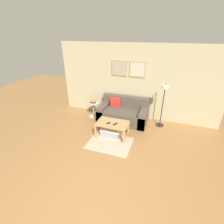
{
  "coord_description": "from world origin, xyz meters",
  "views": [
    {
      "loc": [
        1.01,
        -1.62,
        2.83
      ],
      "look_at": [
        -0.32,
        2.18,
        0.85
      ],
      "focal_mm": 26.0,
      "sensor_mm": 36.0,
      "label": 1
    }
  ],
  "objects_px": {
    "floor_lamp": "(163,99)",
    "side_table": "(93,108)",
    "remote_control": "(115,124)",
    "book_stack": "(93,102)",
    "cell_phone": "(108,123)",
    "storage_bin": "(111,132)",
    "coffee_table": "(112,125)",
    "couch": "(123,113)"
  },
  "relations": [
    {
      "from": "couch",
      "to": "coffee_table",
      "type": "height_order",
      "value": "couch"
    },
    {
      "from": "couch",
      "to": "cell_phone",
      "type": "height_order",
      "value": "couch"
    },
    {
      "from": "book_stack",
      "to": "coffee_table",
      "type": "bearing_deg",
      "value": -41.24
    },
    {
      "from": "coffee_table",
      "to": "cell_phone",
      "type": "bearing_deg",
      "value": -153.12
    },
    {
      "from": "book_stack",
      "to": "remote_control",
      "type": "xyz_separation_m",
      "value": [
        1.17,
        -0.98,
        -0.15
      ]
    },
    {
      "from": "storage_bin",
      "to": "side_table",
      "type": "bearing_deg",
      "value": 137.92
    },
    {
      "from": "coffee_table",
      "to": "remote_control",
      "type": "height_order",
      "value": "remote_control"
    },
    {
      "from": "floor_lamp",
      "to": "side_table",
      "type": "bearing_deg",
      "value": 179.66
    },
    {
      "from": "side_table",
      "to": "book_stack",
      "type": "xyz_separation_m",
      "value": [
        -0.0,
        -0.01,
        0.26
      ]
    },
    {
      "from": "floor_lamp",
      "to": "remote_control",
      "type": "bearing_deg",
      "value": -141.25
    },
    {
      "from": "storage_bin",
      "to": "floor_lamp",
      "type": "xyz_separation_m",
      "value": [
        1.36,
        0.9,
        0.9
      ]
    },
    {
      "from": "storage_bin",
      "to": "side_table",
      "type": "height_order",
      "value": "side_table"
    },
    {
      "from": "side_table",
      "to": "couch",
      "type": "bearing_deg",
      "value": 4.1
    },
    {
      "from": "couch",
      "to": "remote_control",
      "type": "relative_size",
      "value": 11.1
    },
    {
      "from": "floor_lamp",
      "to": "cell_phone",
      "type": "relative_size",
      "value": 10.49
    },
    {
      "from": "book_stack",
      "to": "floor_lamp",
      "type": "bearing_deg",
      "value": -0.05
    },
    {
      "from": "coffee_table",
      "to": "book_stack",
      "type": "bearing_deg",
      "value": 138.76
    },
    {
      "from": "cell_phone",
      "to": "floor_lamp",
      "type": "bearing_deg",
      "value": 67.71
    },
    {
      "from": "side_table",
      "to": "remote_control",
      "type": "height_order",
      "value": "side_table"
    },
    {
      "from": "side_table",
      "to": "book_stack",
      "type": "height_order",
      "value": "book_stack"
    },
    {
      "from": "coffee_table",
      "to": "remote_control",
      "type": "relative_size",
      "value": 6.27
    },
    {
      "from": "couch",
      "to": "cell_phone",
      "type": "xyz_separation_m",
      "value": [
        -0.15,
        -1.08,
        0.16
      ]
    },
    {
      "from": "coffee_table",
      "to": "storage_bin",
      "type": "bearing_deg",
      "value": 147.92
    },
    {
      "from": "couch",
      "to": "side_table",
      "type": "bearing_deg",
      "value": -175.9
    },
    {
      "from": "remote_control",
      "to": "side_table",
      "type": "bearing_deg",
      "value": 166.64
    },
    {
      "from": "cell_phone",
      "to": "coffee_table",
      "type": "bearing_deg",
      "value": 59.85
    },
    {
      "from": "coffee_table",
      "to": "storage_bin",
      "type": "distance_m",
      "value": 0.26
    },
    {
      "from": "storage_bin",
      "to": "couch",
      "type": "bearing_deg",
      "value": 84.53
    },
    {
      "from": "cell_phone",
      "to": "side_table",
      "type": "bearing_deg",
      "value": 166.81
    },
    {
      "from": "storage_bin",
      "to": "book_stack",
      "type": "xyz_separation_m",
      "value": [
        -1.02,
        0.9,
        0.5
      ]
    },
    {
      "from": "floor_lamp",
      "to": "coffee_table",
      "type": "bearing_deg",
      "value": -144.7
    },
    {
      "from": "couch",
      "to": "coffee_table",
      "type": "distance_m",
      "value": 1.03
    },
    {
      "from": "couch",
      "to": "book_stack",
      "type": "xyz_separation_m",
      "value": [
        -1.11,
        -0.09,
        0.32
      ]
    },
    {
      "from": "coffee_table",
      "to": "floor_lamp",
      "type": "height_order",
      "value": "floor_lamp"
    },
    {
      "from": "coffee_table",
      "to": "floor_lamp",
      "type": "bearing_deg",
      "value": 35.3
    },
    {
      "from": "couch",
      "to": "remote_control",
      "type": "bearing_deg",
      "value": -86.94
    },
    {
      "from": "side_table",
      "to": "book_stack",
      "type": "bearing_deg",
      "value": -103.43
    },
    {
      "from": "coffee_table",
      "to": "remote_control",
      "type": "distance_m",
      "value": 0.14
    },
    {
      "from": "remote_control",
      "to": "cell_phone",
      "type": "distance_m",
      "value": 0.21
    },
    {
      "from": "coffee_table",
      "to": "cell_phone",
      "type": "height_order",
      "value": "cell_phone"
    },
    {
      "from": "book_stack",
      "to": "cell_phone",
      "type": "height_order",
      "value": "book_stack"
    },
    {
      "from": "floor_lamp",
      "to": "side_table",
      "type": "xyz_separation_m",
      "value": [
        -2.38,
        0.01,
        -0.67
      ]
    }
  ]
}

